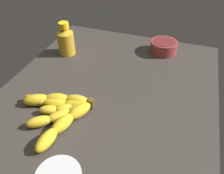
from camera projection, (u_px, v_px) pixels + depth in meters
The scene contains 4 objects.
ground_plane at pixel (102, 107), 75.17cm from camera, with size 98.11×71.14×4.28cm, color #38332D.
banana_bunch at pixel (60, 110), 68.71cm from camera, with size 22.89×22.92×3.72cm.
honey_bottle at pixel (66, 40), 93.42cm from camera, with size 6.78×6.78×13.70cm.
small_bowl at pixel (164, 47), 96.42cm from camera, with size 11.16×11.16×5.09cm.
Camera 1 is at (-49.93, -20.83, 50.55)cm, focal length 36.78 mm.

